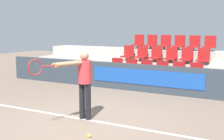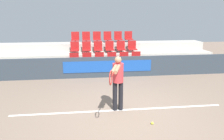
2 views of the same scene
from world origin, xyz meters
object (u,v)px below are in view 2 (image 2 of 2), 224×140
(stadium_chair_6, at_px, (75,48))
(stadium_chair_16, at_px, (118,38))
(stadium_chair_3, at_px, (112,59))
(stadium_chair_4, at_px, (124,59))
(stadium_chair_8, at_px, (98,48))
(stadium_chair_15, at_px, (108,38))
(stadium_chair_0, at_px, (74,60))
(stadium_chair_12, at_px, (75,38))
(stadium_chair_9, at_px, (110,48))
(stadium_chair_11, at_px, (132,47))
(stadium_chair_7, at_px, (87,48))
(stadium_chair_10, at_px, (121,47))
(stadium_chair_17, at_px, (129,37))
(stadium_chair_13, at_px, (86,38))
(stadium_chair_1, at_px, (87,60))
(tennis_ball, at_px, (152,123))
(stadium_chair_5, at_px, (136,59))
(stadium_chair_2, at_px, (100,60))
(tennis_player, at_px, (118,79))
(stadium_chair_14, at_px, (97,38))

(stadium_chair_6, relative_size, stadium_chair_16, 1.00)
(stadium_chair_3, bearing_deg, stadium_chair_16, 73.54)
(stadium_chair_4, xyz_separation_m, stadium_chair_8, (-1.15, 0.97, 0.40))
(stadium_chair_15, bearing_deg, stadium_chair_3, -90.00)
(stadium_chair_3, xyz_separation_m, stadium_chair_6, (-1.72, 0.97, 0.40))
(stadium_chair_0, height_order, stadium_chair_15, stadium_chair_15)
(stadium_chair_6, relative_size, stadium_chair_12, 1.00)
(stadium_chair_9, relative_size, stadium_chair_11, 1.00)
(stadium_chair_0, xyz_separation_m, stadium_chair_15, (1.72, 1.95, 0.80))
(stadium_chair_0, xyz_separation_m, stadium_chair_7, (0.57, 0.97, 0.40))
(stadium_chair_10, xyz_separation_m, stadium_chair_12, (-2.30, 0.97, 0.40))
(stadium_chair_17, bearing_deg, stadium_chair_15, 180.00)
(stadium_chair_9, bearing_deg, stadium_chair_12, 150.57)
(stadium_chair_4, relative_size, stadium_chair_13, 1.00)
(stadium_chair_1, height_order, stadium_chair_11, stadium_chair_11)
(tennis_ball, bearing_deg, stadium_chair_6, 109.35)
(stadium_chair_4, relative_size, stadium_chair_5, 1.00)
(stadium_chair_2, bearing_deg, stadium_chair_5, 0.00)
(stadium_chair_5, bearing_deg, stadium_chair_8, 150.57)
(stadium_chair_10, bearing_deg, stadium_chair_7, 180.00)
(stadium_chair_3, xyz_separation_m, stadium_chair_13, (-1.15, 1.95, 0.80))
(stadium_chair_11, distance_m, stadium_chair_12, 3.06)
(tennis_player, bearing_deg, stadium_chair_11, 89.31)
(stadium_chair_15, bearing_deg, stadium_chair_12, 180.00)
(stadium_chair_9, bearing_deg, stadium_chair_16, 59.43)
(stadium_chair_4, distance_m, stadium_chair_5, 0.57)
(stadium_chair_3, xyz_separation_m, stadium_chair_9, (0.00, 0.97, 0.40))
(stadium_chair_3, distance_m, stadium_chair_10, 1.20)
(stadium_chair_1, height_order, stadium_chair_2, same)
(stadium_chair_2, bearing_deg, stadium_chair_14, 90.00)
(stadium_chair_7, relative_size, stadium_chair_12, 1.00)
(stadium_chair_0, distance_m, stadium_chair_13, 2.18)
(stadium_chair_3, bearing_deg, stadium_chair_2, 180.00)
(stadium_chair_4, xyz_separation_m, stadium_chair_10, (0.00, 0.97, 0.40))
(stadium_chair_11, bearing_deg, stadium_chair_9, 180.00)
(stadium_chair_14, bearing_deg, stadium_chair_11, -29.43)
(tennis_player, bearing_deg, stadium_chair_0, 123.72)
(stadium_chair_5, relative_size, stadium_chair_14, 1.00)
(stadium_chair_13, height_order, tennis_player, stadium_chair_13)
(stadium_chair_3, relative_size, stadium_chair_7, 1.00)
(stadium_chair_5, xyz_separation_m, stadium_chair_8, (-1.72, 0.97, 0.40))
(stadium_chair_9, height_order, stadium_chair_10, same)
(stadium_chair_7, relative_size, stadium_chair_14, 1.00)
(stadium_chair_7, xyz_separation_m, tennis_ball, (1.54, -6.01, -1.00))
(stadium_chair_12, relative_size, stadium_chair_13, 1.00)
(stadium_chair_15, bearing_deg, stadium_chair_4, -73.54)
(stadium_chair_12, bearing_deg, stadium_chair_14, 0.00)
(stadium_chair_3, height_order, stadium_chair_10, stadium_chair_10)
(stadium_chair_1, bearing_deg, stadium_chair_6, 120.57)
(stadium_chair_14, bearing_deg, stadium_chair_10, -40.24)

